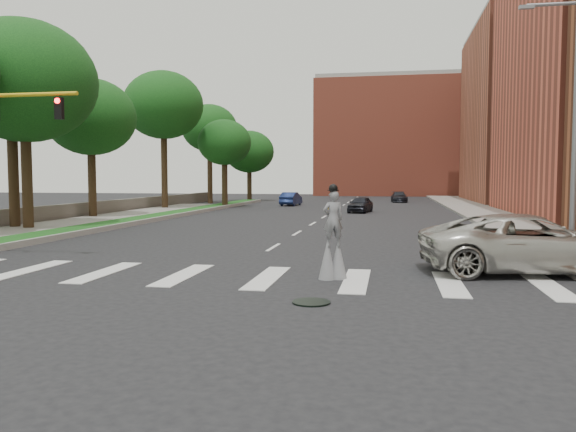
# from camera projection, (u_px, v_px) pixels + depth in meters

# --- Properties ---
(ground_plane) EXTENTS (160.00, 160.00, 0.00)m
(ground_plane) POSITION_uv_depth(u_px,v_px,m) (214.00, 283.00, 15.59)
(ground_plane) COLOR black
(ground_plane) RESTS_ON ground
(grass_median) EXTENTS (2.00, 60.00, 0.25)m
(grass_median) POSITION_uv_depth(u_px,v_px,m) (141.00, 219.00, 37.28)
(grass_median) COLOR #154A16
(grass_median) RESTS_ON ground
(median_curb) EXTENTS (0.20, 60.00, 0.28)m
(median_curb) POSITION_uv_depth(u_px,v_px,m) (156.00, 219.00, 37.09)
(median_curb) COLOR #989893
(median_curb) RESTS_ON ground
(sidewalk_right) EXTENTS (5.00, 90.00, 0.18)m
(sidewalk_right) POSITION_uv_depth(u_px,v_px,m) (506.00, 219.00, 37.88)
(sidewalk_right) COLOR slate
(sidewalk_right) RESTS_ON ground
(stone_wall) EXTENTS (0.50, 56.00, 1.10)m
(stone_wall) POSITION_uv_depth(u_px,v_px,m) (82.00, 210.00, 40.20)
(stone_wall) COLOR #5B564E
(stone_wall) RESTS_ON ground
(manhole) EXTENTS (0.90, 0.90, 0.04)m
(manhole) POSITION_uv_depth(u_px,v_px,m) (311.00, 302.00, 13.09)
(manhole) COLOR black
(manhole) RESTS_ON ground
(building_far) EXTENTS (16.00, 22.00, 20.00)m
(building_far) POSITION_uv_depth(u_px,v_px,m) (545.00, 115.00, 63.94)
(building_far) COLOR #B45B42
(building_far) RESTS_ON ground
(building_backdrop) EXTENTS (26.00, 14.00, 18.00)m
(building_backdrop) POSITION_uv_depth(u_px,v_px,m) (399.00, 139.00, 90.43)
(building_backdrop) COLOR #C8563F
(building_backdrop) RESTS_ON ground
(streetlight) EXTENTS (2.05, 0.20, 9.00)m
(streetlight) POSITION_uv_depth(u_px,v_px,m) (573.00, 120.00, 19.18)
(streetlight) COLOR slate
(streetlight) RESTS_ON ground
(stilt_performer) EXTENTS (0.82, 0.64, 2.74)m
(stilt_performer) POSITION_uv_depth(u_px,v_px,m) (333.00, 243.00, 16.12)
(stilt_performer) COLOR black
(stilt_performer) RESTS_ON ground
(suv_crossing) EXTENTS (6.86, 3.83, 1.81)m
(suv_crossing) POSITION_uv_depth(u_px,v_px,m) (530.00, 244.00, 17.13)
(suv_crossing) COLOR beige
(suv_crossing) RESTS_ON ground
(car_near) EXTENTS (2.20, 4.14, 1.34)m
(car_near) POSITION_uv_depth(u_px,v_px,m) (360.00, 204.00, 46.45)
(car_near) COLOR black
(car_near) RESTS_ON ground
(car_mid) EXTENTS (1.76, 4.26, 1.37)m
(car_mid) POSITION_uv_depth(u_px,v_px,m) (291.00, 199.00, 57.66)
(car_mid) COLOR navy
(car_mid) RESTS_ON ground
(car_far) EXTENTS (1.98, 4.33, 1.23)m
(car_far) POSITION_uv_depth(u_px,v_px,m) (399.00, 197.00, 65.15)
(car_far) COLOR black
(car_far) RESTS_ON ground
(tree_2) EXTENTS (7.72, 7.72, 11.37)m
(tree_2) POSITION_uv_depth(u_px,v_px,m) (24.00, 81.00, 30.16)
(tree_2) COLOR black
(tree_2) RESTS_ON ground
(tree_3) EXTENTS (6.31, 6.31, 9.82)m
(tree_3) POSITION_uv_depth(u_px,v_px,m) (91.00, 117.00, 39.26)
(tree_3) COLOR black
(tree_3) RESTS_ON ground
(tree_4) EXTENTS (7.10, 7.10, 12.36)m
(tree_4) POSITION_uv_depth(u_px,v_px,m) (163.00, 105.00, 49.99)
(tree_4) COLOR black
(tree_4) RESTS_ON ground
(tree_5) EXTENTS (6.13, 6.13, 10.93)m
(tree_5) POSITION_uv_depth(u_px,v_px,m) (209.00, 129.00, 61.86)
(tree_5) COLOR black
(tree_5) RESTS_ON ground
(tree_6) EXTENTS (5.12, 5.12, 8.41)m
(tree_6) POSITION_uv_depth(u_px,v_px,m) (224.00, 143.00, 53.49)
(tree_6) COLOR black
(tree_6) RESTS_ON ground
(tree_7) EXTENTS (5.97, 5.97, 8.52)m
(tree_7) POSITION_uv_depth(u_px,v_px,m) (249.00, 152.00, 67.71)
(tree_7) COLOR black
(tree_7) RESTS_ON ground
(tree_8) EXTENTS (6.27, 6.27, 10.93)m
(tree_8) POSITION_uv_depth(u_px,v_px,m) (10.00, 81.00, 30.79)
(tree_8) COLOR black
(tree_8) RESTS_ON ground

